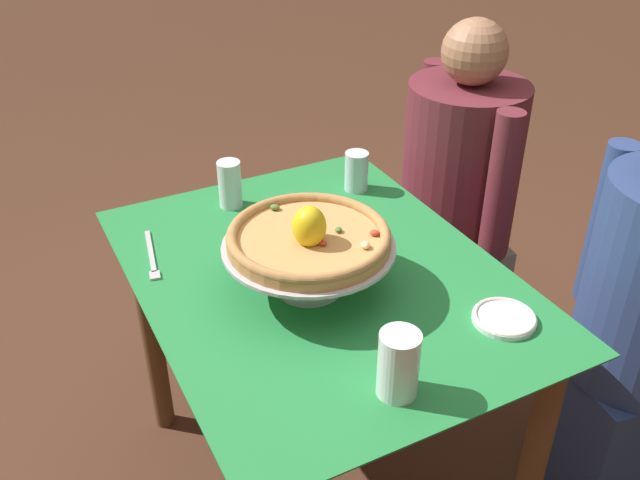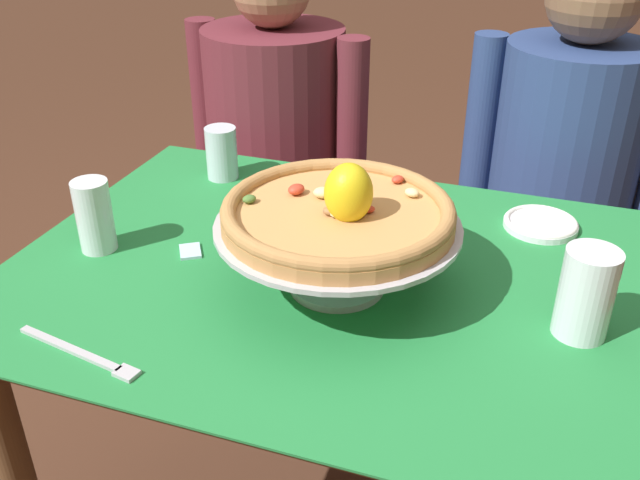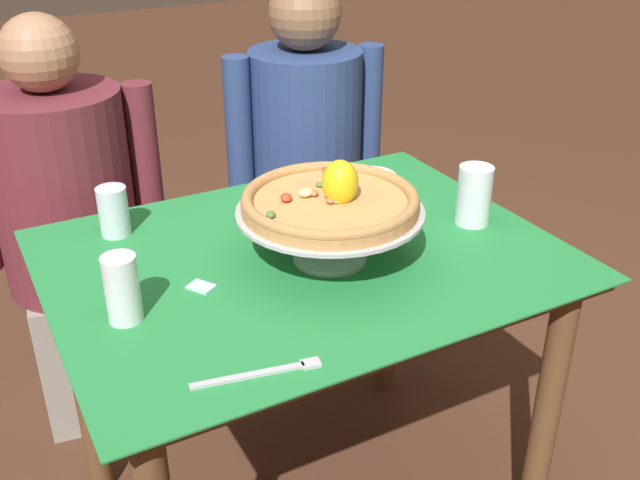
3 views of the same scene
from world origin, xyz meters
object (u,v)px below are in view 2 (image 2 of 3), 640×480
pizza_stand (337,240)px  diner_right (556,209)px  water_glass_side_left (95,219)px  side_plate (541,223)px  diner_left (278,175)px  water_glass_back_left (222,156)px  sugar_packet (190,251)px  dinner_fork (84,355)px  water_glass_side_right (585,297)px  pizza (339,211)px

pizza_stand → diner_right: 0.86m
water_glass_side_left → side_plate: bearing=24.5°
pizza_stand → diner_left: (-0.41, 0.73, -0.26)m
pizza_stand → diner_left: bearing=118.9°
water_glass_back_left → sugar_packet: 0.32m
pizza_stand → water_glass_back_left: (-0.36, 0.33, -0.04)m
water_glass_side_left → dinner_fork: 0.31m
water_glass_back_left → diner_right: (0.69, 0.42, -0.21)m
dinner_fork → diner_right: (0.61, 1.04, -0.17)m
water_glass_side_right → sugar_packet: water_glass_side_right is taller
diner_left → sugar_packet: bearing=-79.7°
side_plate → dinner_fork: 0.83m
dinner_fork → diner_left: size_ratio=0.19×
pizza → side_plate: bearing=46.6°
side_plate → diner_left: size_ratio=0.12×
water_glass_side_right → side_plate: (-0.07, 0.32, -0.05)m
dinner_fork → sugar_packet: 0.30m
water_glass_side_left → diner_right: bearing=45.2°
water_glass_back_left → pizza_stand: bearing=-42.2°
sugar_packet → diner_right: bearing=50.3°
sugar_packet → side_plate: bearing=27.1°
pizza_stand → water_glass_side_right: bearing=-0.3°
water_glass_side_right → diner_left: diner_left is taller
water_glass_side_right → side_plate: 0.33m
water_glass_back_left → diner_left: size_ratio=0.10×
pizza_stand → sugar_packet: pizza_stand is taller
diner_right → diner_left: bearing=-178.5°
water_glass_back_left → side_plate: size_ratio=0.82×
dinner_fork → pizza: bearing=45.3°
water_glass_side_left → diner_left: size_ratio=0.11×
dinner_fork → diner_right: size_ratio=0.18×
water_glass_side_left → diner_left: bearing=87.8°
pizza_stand → sugar_packet: bearing=176.0°
water_glass_side_right → water_glass_back_left: bearing=155.7°
sugar_packet → diner_left: 0.75m
water_glass_back_left → diner_left: 0.46m
water_glass_back_left → dinner_fork: bearing=-82.4°
water_glass_side_left → water_glass_side_right: 0.81m
diner_right → pizza_stand: bearing=-113.9°
water_glass_side_right → water_glass_back_left: (-0.73, 0.33, -0.01)m
diner_left → diner_right: 0.74m
diner_right → dinner_fork: bearing=-120.6°
pizza_stand → pizza: pizza is taller
pizza → water_glass_side_left: 0.44m
pizza → side_plate: size_ratio=2.64×
pizza_stand → pizza: 0.05m
side_plate → water_glass_side_left: bearing=-155.5°
sugar_packet → diner_right: diner_right is taller
water_glass_back_left → pizza: bearing=-42.1°
diner_right → pizza: bearing=-113.8°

